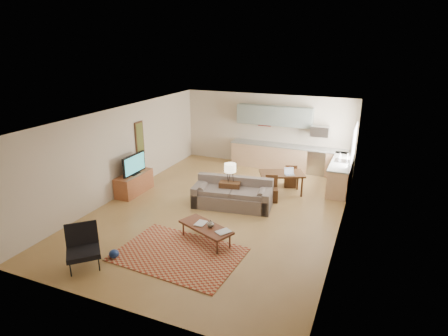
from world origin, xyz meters
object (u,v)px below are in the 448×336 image
at_px(armchair, 83,248).
at_px(console_table, 230,193).
at_px(sofa, 232,193).
at_px(tv_credenza, 134,183).
at_px(coffee_table, 206,234).
at_px(dining_table, 281,183).

height_order(armchair, console_table, armchair).
height_order(sofa, tv_credenza, sofa).
bearing_deg(tv_credenza, coffee_table, -29.11).
bearing_deg(coffee_table, dining_table, 99.36).
bearing_deg(coffee_table, armchair, -111.72).
height_order(armchair, tv_credenza, armchair).
bearing_deg(console_table, coffee_table, -94.51).
bearing_deg(sofa, coffee_table, -94.14).
bearing_deg(dining_table, sofa, -149.62).
relative_size(armchair, dining_table, 0.66).
bearing_deg(armchair, tv_credenza, 67.13).
bearing_deg(console_table, sofa, -60.33).
relative_size(sofa, console_table, 3.33).
xyz_separation_m(console_table, dining_table, (1.17, 1.36, -0.01)).
relative_size(coffee_table, tv_credenza, 1.01).
bearing_deg(tv_credenza, console_table, 6.98).
height_order(sofa, dining_table, sofa).
distance_m(console_table, dining_table, 1.80).
xyz_separation_m(tv_credenza, dining_table, (4.25, 1.74, 0.02)).
distance_m(sofa, coffee_table, 2.12).
bearing_deg(tv_credenza, sofa, 4.11).
xyz_separation_m(armchair, console_table, (1.62, 4.18, -0.09)).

